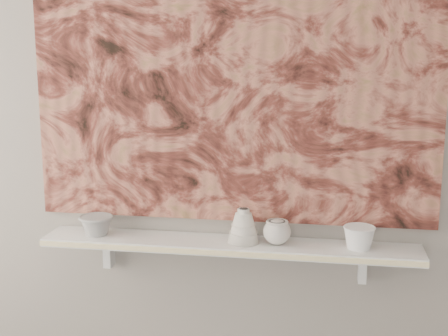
% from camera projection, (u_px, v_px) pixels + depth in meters
% --- Properties ---
extents(wall_back, '(3.60, 0.00, 3.60)m').
position_uv_depth(wall_back, '(233.00, 125.00, 2.31)').
color(wall_back, gray).
rests_on(wall_back, floor).
extents(shelf, '(1.40, 0.18, 0.03)m').
position_uv_depth(shelf, '(229.00, 245.00, 2.30)').
color(shelf, white).
rests_on(shelf, wall_back).
extents(shelf_stripe, '(1.40, 0.01, 0.02)m').
position_uv_depth(shelf_stripe, '(225.00, 254.00, 2.21)').
color(shelf_stripe, '#F6E5A4').
rests_on(shelf_stripe, shelf).
extents(bracket_left, '(0.03, 0.06, 0.12)m').
position_uv_depth(bracket_left, '(109.00, 251.00, 2.46)').
color(bracket_left, white).
rests_on(bracket_left, wall_back).
extents(bracket_right, '(0.03, 0.06, 0.12)m').
position_uv_depth(bracket_right, '(362.00, 266.00, 2.30)').
color(bracket_right, white).
rests_on(bracket_right, wall_back).
extents(painting, '(1.50, 0.02, 1.10)m').
position_uv_depth(painting, '(233.00, 74.00, 2.26)').
color(painting, maroon).
rests_on(painting, wall_back).
extents(house_motif, '(0.09, 0.00, 0.08)m').
position_uv_depth(house_motif, '(356.00, 161.00, 2.23)').
color(house_motif, black).
rests_on(house_motif, painting).
extents(bowl_grey, '(0.14, 0.14, 0.08)m').
position_uv_depth(bowl_grey, '(96.00, 225.00, 2.38)').
color(bowl_grey, gray).
rests_on(bowl_grey, shelf).
extents(cup_cream, '(0.13, 0.13, 0.09)m').
position_uv_depth(cup_cream, '(277.00, 232.00, 2.26)').
color(cup_cream, beige).
rests_on(cup_cream, shelf).
extents(bell_vessel, '(0.14, 0.14, 0.13)m').
position_uv_depth(bell_vessel, '(243.00, 225.00, 2.28)').
color(bell_vessel, beige).
rests_on(bell_vessel, shelf).
extents(bowl_white, '(0.14, 0.14, 0.08)m').
position_uv_depth(bowl_white, '(359.00, 237.00, 2.22)').
color(bowl_white, white).
rests_on(bowl_white, shelf).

